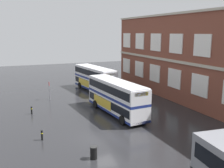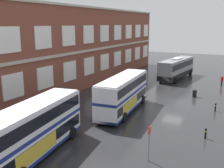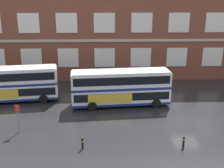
# 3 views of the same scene
# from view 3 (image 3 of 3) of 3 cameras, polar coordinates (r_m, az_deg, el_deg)

# --- Properties ---
(ground_plane) EXTENTS (120.00, 120.00, 0.00)m
(ground_plane) POSITION_cam_3_polar(r_m,az_deg,el_deg) (32.90, 13.31, -5.31)
(ground_plane) COLOR #232326
(brick_terminal_building) EXTENTS (56.93, 8.19, 12.50)m
(brick_terminal_building) POSITION_cam_3_polar(r_m,az_deg,el_deg) (46.84, 11.45, 9.40)
(brick_terminal_building) COLOR brown
(brick_terminal_building) RESTS_ON ground
(double_decker_near) EXTENTS (11.25, 4.04, 4.07)m
(double_decker_near) POSITION_cam_3_polar(r_m,az_deg,el_deg) (36.38, -19.23, 0.00)
(double_decker_near) COLOR silver
(double_decker_near) RESTS_ON ground
(double_decker_middle) EXTENTS (11.18, 3.56, 4.07)m
(double_decker_middle) POSITION_cam_3_polar(r_m,az_deg,el_deg) (33.17, 1.69, -0.65)
(double_decker_middle) COLOR silver
(double_decker_middle) RESTS_ON ground
(bus_stand_flag) EXTENTS (0.44, 0.10, 2.70)m
(bus_stand_flag) POSITION_cam_3_polar(r_m,az_deg,el_deg) (28.38, -17.74, -5.91)
(bus_stand_flag) COLOR slate
(bus_stand_flag) RESTS_ON ground
(safety_bollard_west) EXTENTS (0.19, 0.19, 0.95)m
(safety_bollard_west) POSITION_cam_3_polar(r_m,az_deg,el_deg) (24.99, -5.74, -11.36)
(safety_bollard_west) COLOR black
(safety_bollard_west) RESTS_ON ground
(safety_bollard_east) EXTENTS (0.19, 0.19, 0.95)m
(safety_bollard_east) POSITION_cam_3_polar(r_m,az_deg,el_deg) (25.88, 13.69, -10.73)
(safety_bollard_east) COLOR black
(safety_bollard_east) RESTS_ON ground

